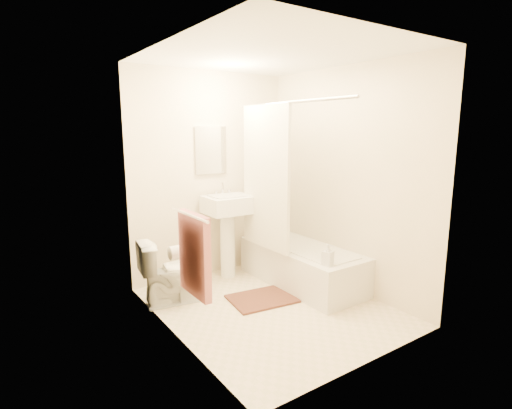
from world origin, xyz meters
TOP-DOWN VIEW (x-y plane):
  - floor at (0.00, 0.00)m, footprint 2.40×2.40m
  - ceiling at (0.00, 0.00)m, footprint 2.40×2.40m
  - wall_back at (0.00, 1.20)m, footprint 2.00×0.02m
  - wall_left at (-1.00, 0.00)m, footprint 0.02×2.40m
  - wall_right at (1.00, 0.00)m, footprint 0.02×2.40m
  - mirror at (0.00, 1.18)m, footprint 0.40×0.03m
  - curtain_rod at (0.30, 0.10)m, footprint 0.03×1.70m
  - shower_curtain at (0.30, 0.50)m, footprint 0.04×0.80m
  - towel_bar at (-0.96, -0.25)m, footprint 0.02×0.60m
  - towel at (-0.93, -0.25)m, footprint 0.06×0.45m
  - toilet_paper at (-0.93, 0.12)m, footprint 0.11×0.12m
  - toilet at (-0.75, 0.64)m, footprint 0.71×0.46m
  - sink at (0.09, 0.95)m, footprint 0.56×0.45m
  - bathtub at (0.67, 0.30)m, footprint 0.67×1.53m
  - bath_mat at (0.03, 0.18)m, footprint 0.71×0.57m
  - soap_bottle at (0.47, -0.30)m, footprint 0.12×0.12m
  - scrub_brush at (0.63, 0.68)m, footprint 0.11×0.20m

SIDE VIEW (x-z plane):
  - floor at x=0.00m, z-range 0.00..0.00m
  - bath_mat at x=0.03m, z-range 0.00..0.02m
  - bathtub at x=0.67m, z-range 0.00..0.43m
  - toilet at x=-0.75m, z-range 0.00..0.65m
  - scrub_brush at x=0.63m, z-range 0.43..0.47m
  - soap_bottle at x=0.47m, z-range 0.43..0.64m
  - sink at x=0.09m, z-range 0.00..1.07m
  - toilet_paper at x=-0.93m, z-range 0.64..0.76m
  - towel at x=-0.93m, z-range 0.45..1.11m
  - towel_bar at x=-0.96m, z-range 1.09..1.11m
  - wall_back at x=0.00m, z-range 0.00..2.40m
  - wall_left at x=-1.00m, z-range 0.00..2.40m
  - wall_right at x=1.00m, z-range 0.00..2.40m
  - shower_curtain at x=0.30m, z-range 0.44..2.00m
  - mirror at x=0.00m, z-range 1.23..1.77m
  - curtain_rod at x=0.30m, z-range 1.98..2.02m
  - ceiling at x=0.00m, z-range 2.40..2.40m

